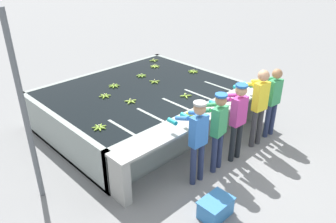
{
  "coord_description": "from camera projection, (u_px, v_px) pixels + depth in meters",
  "views": [
    {
      "loc": [
        -4.53,
        -3.44,
        3.92
      ],
      "look_at": [
        0.0,
        1.2,
        0.63
      ],
      "focal_mm": 35.0,
      "sensor_mm": 36.0,
      "label": 1
    }
  ],
  "objects": [
    {
      "name": "banana_bunch_floating_3",
      "position": [
        141.0,
        76.0,
        8.48
      ],
      "size": [
        0.28,
        0.27,
        0.08
      ],
      "color": "#75A333",
      "rests_on": "wash_tank"
    },
    {
      "name": "banana_bunch_floating_9",
      "position": [
        155.0,
        82.0,
        8.11
      ],
      "size": [
        0.28,
        0.27,
        0.08
      ],
      "color": "#93BC3D",
      "rests_on": "wash_tank"
    },
    {
      "name": "banana_bunch_floating_2",
      "position": [
        114.0,
        86.0,
        7.87
      ],
      "size": [
        0.28,
        0.28,
        0.08
      ],
      "color": "#7FAD33",
      "rests_on": "wash_tank"
    },
    {
      "name": "banana_bunch_floating_8",
      "position": [
        105.0,
        96.0,
        7.33
      ],
      "size": [
        0.27,
        0.28,
        0.08
      ],
      "color": "#8CB738",
      "rests_on": "wash_tank"
    },
    {
      "name": "support_post_left",
      "position": [
        25.0,
        114.0,
        5.05
      ],
      "size": [
        0.09,
        0.09,
        3.2
      ],
      "color": "slate",
      "rests_on": "ground"
    },
    {
      "name": "worker_1",
      "position": [
        217.0,
        125.0,
        6.02
      ],
      "size": [
        0.46,
        0.73,
        1.61
      ],
      "color": "navy",
      "rests_on": "ground"
    },
    {
      "name": "banana_bunch_floating_0",
      "position": [
        186.0,
        96.0,
        7.35
      ],
      "size": [
        0.25,
        0.25,
        0.08
      ],
      "color": "#8CB738",
      "rests_on": "wash_tank"
    },
    {
      "name": "knife_0",
      "position": [
        222.0,
        104.0,
        6.99
      ],
      "size": [
        0.17,
        0.33,
        0.02
      ],
      "color": "silver",
      "rests_on": "work_ledge"
    },
    {
      "name": "banana_bunch_floating_6",
      "position": [
        193.0,
        71.0,
        8.76
      ],
      "size": [
        0.28,
        0.28,
        0.08
      ],
      "color": "#8CB738",
      "rests_on": "wash_tank"
    },
    {
      "name": "banana_bunch_floating_5",
      "position": [
        131.0,
        101.0,
        7.09
      ],
      "size": [
        0.28,
        0.27,
        0.08
      ],
      "color": "#9EC642",
      "rests_on": "wash_tank"
    },
    {
      "name": "crate",
      "position": [
        216.0,
        208.0,
        5.25
      ],
      "size": [
        0.55,
        0.39,
        0.32
      ],
      "color": "#3375B7",
      "rests_on": "ground"
    },
    {
      "name": "wash_tank",
      "position": [
        140.0,
        105.0,
        7.97
      ],
      "size": [
        4.34,
        3.46,
        0.89
      ],
      "color": "gray",
      "rests_on": "ground"
    },
    {
      "name": "banana_bunch_floating_4",
      "position": [
        99.0,
        127.0,
        6.07
      ],
      "size": [
        0.28,
        0.27,
        0.08
      ],
      "color": "#8CB738",
      "rests_on": "wash_tank"
    },
    {
      "name": "worker_2",
      "position": [
        237.0,
        115.0,
        6.32
      ],
      "size": [
        0.43,
        0.73,
        1.64
      ],
      "color": "#1E2328",
      "rests_on": "ground"
    },
    {
      "name": "ground_plane",
      "position": [
        208.0,
        157.0,
        6.79
      ],
      "size": [
        80.0,
        80.0,
        0.0
      ],
      "primitive_type": "plane",
      "color": "gray",
      "rests_on": "ground"
    },
    {
      "name": "work_ledge",
      "position": [
        201.0,
        127.0,
        6.65
      ],
      "size": [
        4.34,
        0.45,
        0.89
      ],
      "color": "#9E9E99",
      "rests_on": "ground"
    },
    {
      "name": "worker_0",
      "position": [
        197.0,
        135.0,
        5.68
      ],
      "size": [
        0.43,
        0.72,
        1.62
      ],
      "color": "navy",
      "rests_on": "ground"
    },
    {
      "name": "banana_bunch_floating_1",
      "position": [
        155.0,
        66.0,
        9.14
      ],
      "size": [
        0.28,
        0.28,
        0.08
      ],
      "color": "#9EC642",
      "rests_on": "wash_tank"
    },
    {
      "name": "worker_4",
      "position": [
        272.0,
        97.0,
        7.18
      ],
      "size": [
        0.46,
        0.73,
        1.61
      ],
      "color": "navy",
      "rests_on": "ground"
    },
    {
      "name": "worker_3",
      "position": [
        259.0,
        101.0,
        6.77
      ],
      "size": [
        0.47,
        0.74,
        1.73
      ],
      "color": "#38383D",
      "rests_on": "ground"
    },
    {
      "name": "banana_bunch_floating_7",
      "position": [
        154.0,
        60.0,
        9.61
      ],
      "size": [
        0.27,
        0.27,
        0.08
      ],
      "color": "#9EC642",
      "rests_on": "wash_tank"
    }
  ]
}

